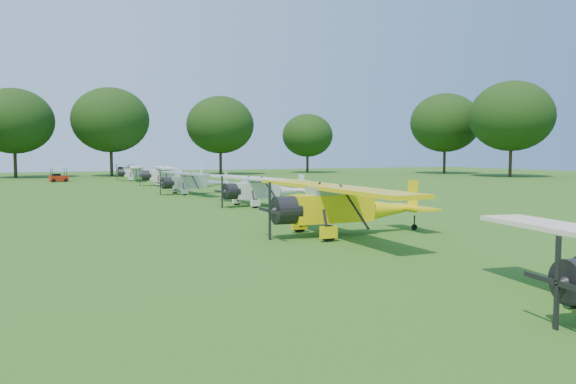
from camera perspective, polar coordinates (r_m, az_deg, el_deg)
name	(u,v)px	position (r m, az deg, el deg)	size (l,w,h in m)	color
ground	(275,215)	(31.10, -1.31, -2.39)	(160.00, 160.00, 0.00)	#2C5314
tree_belt	(331,73)	(32.91, 4.43, 11.97)	(137.36, 130.27, 14.52)	#302212
aircraft_2	(344,203)	(23.78, 5.67, -1.13)	(7.35, 11.68, 2.31)	yellow
aircraft_3	(263,187)	(36.74, -2.59, 0.47)	(6.57, 10.39, 2.04)	silver
aircraft_4	(193,180)	(47.70, -9.60, 1.19)	(6.29, 10.00, 1.96)	silver
aircraft_5	(170,174)	(60.39, -11.87, 1.85)	(6.85, 10.90, 2.14)	silver
aircraft_6	(141,171)	(71.79, -14.75, 2.04)	(6.21, 9.85, 1.93)	silver
aircraft_7	(136,169)	(83.90, -15.15, 2.29)	(6.05, 9.59, 1.88)	silver
golf_cart	(58,177)	(71.61, -22.31, 1.42)	(2.19, 1.60, 1.70)	#A9210C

